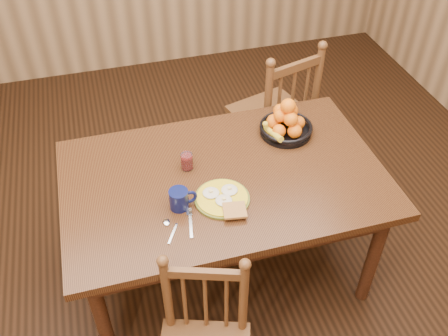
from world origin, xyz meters
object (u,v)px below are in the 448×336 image
object	(u,v)px
fruit_bowl	(286,123)
dining_table	(224,188)
chair_far	(275,115)
coffee_mug	(180,199)
breakfast_plate	(223,198)

from	to	relation	value
fruit_bowl	dining_table	bearing A→B (deg)	-149.94
dining_table	fruit_bowl	distance (m)	0.50
chair_far	coffee_mug	size ratio (longest dim) A/B	7.61
fruit_bowl	breakfast_plate	bearing A→B (deg)	-139.12
dining_table	fruit_bowl	size ratio (longest dim) A/B	5.52
breakfast_plate	chair_far	bearing A→B (deg)	55.89
dining_table	breakfast_plate	xyz separation A→B (m)	(-0.05, -0.16, 0.10)
coffee_mug	dining_table	bearing A→B (deg)	30.57
chair_far	breakfast_plate	size ratio (longest dim) A/B	3.45
breakfast_plate	dining_table	bearing A→B (deg)	72.31
dining_table	chair_far	size ratio (longest dim) A/B	1.58
chair_far	coffee_mug	distance (m)	1.25
chair_far	coffee_mug	xyz separation A→B (m)	(-0.82, -0.89, 0.31)
dining_table	fruit_bowl	world-z (taller)	fruit_bowl
dining_table	coffee_mug	world-z (taller)	coffee_mug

